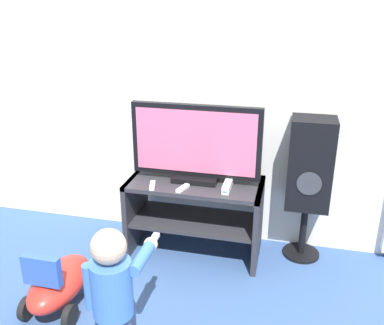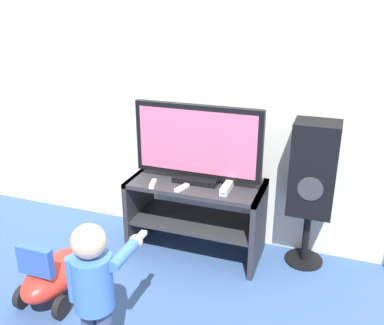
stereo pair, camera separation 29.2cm
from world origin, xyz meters
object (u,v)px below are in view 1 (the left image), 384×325
game_console (227,186)px  child (113,288)px  remote_primary (152,185)px  remote_secondary (183,188)px  television (196,144)px  ride_on_toy (59,283)px  speaker_tower (310,168)px

game_console → child: child is taller
game_console → child: bearing=-110.0°
game_console → remote_primary: 0.52m
remote_primary → remote_secondary: size_ratio=1.00×
television → remote_primary: size_ratio=6.86×
game_console → remote_secondary: 0.31m
game_console → remote_secondary: (-0.30, -0.08, -0.01)m
remote_primary → remote_secondary: 0.22m
remote_secondary → child: (-0.09, -0.99, -0.11)m
child → ride_on_toy: 0.68m
game_console → child: 1.14m
game_console → speaker_tower: size_ratio=0.19×
speaker_tower → remote_primary: bearing=-164.2°
television → speaker_tower: size_ratio=0.87×
game_console → speaker_tower: (0.54, 0.21, 0.10)m
television → game_console: size_ratio=4.54×
remote_secondary → ride_on_toy: (-0.61, -0.66, -0.41)m
child → television: bearing=83.0°
speaker_tower → ride_on_toy: 1.82m
television → child: bearing=-97.0°
television → remote_secondary: bearing=-105.9°
remote_primary → ride_on_toy: (-0.40, -0.66, -0.41)m
remote_primary → remote_secondary: same height
remote_primary → speaker_tower: (1.06, 0.30, 0.12)m
speaker_tower → ride_on_toy: bearing=-146.7°
remote_secondary → child: 1.00m
game_console → remote_primary: (-0.51, -0.09, -0.01)m
speaker_tower → television: bearing=-171.7°
remote_primary → speaker_tower: size_ratio=0.13×
speaker_tower → ride_on_toy: size_ratio=1.90×
child → remote_secondary: bearing=84.7°
television → remote_secondary: 0.32m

